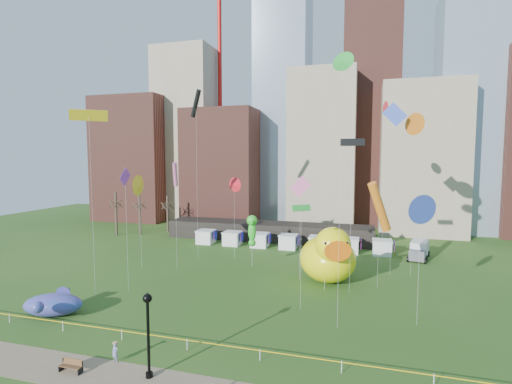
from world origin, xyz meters
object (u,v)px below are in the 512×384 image
(whale_inflatable, at_px, (54,303))
(box_truck, at_px, (419,250))
(big_duck, at_px, (329,256))
(small_duck, at_px, (325,260))
(park_bench, at_px, (71,365))
(seahorse_green, at_px, (252,228))
(lamppost, at_px, (148,325))
(woman, at_px, (115,353))
(seahorse_purple, at_px, (325,255))

(whale_inflatable, bearing_deg, box_truck, 23.01)
(big_duck, bearing_deg, whale_inflatable, -163.45)
(small_duck, bearing_deg, park_bench, -95.72)
(seahorse_green, bearing_deg, box_truck, 16.22)
(seahorse_green, distance_m, park_bench, 29.86)
(whale_inflatable, height_order, park_bench, whale_inflatable)
(lamppost, bearing_deg, seahorse_green, 91.96)
(big_duck, relative_size, small_duck, 2.51)
(big_duck, height_order, park_bench, big_duck)
(whale_inflatable, xyz_separation_m, park_bench, (9.01, -7.87, -0.64))
(big_duck, bearing_deg, woman, -138.57)
(seahorse_green, height_order, whale_inflatable, seahorse_green)
(big_duck, height_order, seahorse_purple, big_duck)
(whale_inflatable, relative_size, box_truck, 1.08)
(woman, bearing_deg, lamppost, -9.10)
(small_duck, distance_m, woman, 31.19)
(whale_inflatable, bearing_deg, big_duck, 16.35)
(park_bench, xyz_separation_m, lamppost, (5.70, 0.91, 3.25))
(small_duck, height_order, woman, small_duck)
(seahorse_purple, bearing_deg, seahorse_green, 136.16)
(woman, bearing_deg, big_duck, 67.19)
(small_duck, distance_m, whale_inflatable, 32.79)
(big_duck, distance_m, park_bench, 29.74)
(woman, bearing_deg, seahorse_green, 92.07)
(big_duck, height_order, woman, big_duck)
(whale_inflatable, distance_m, box_truck, 49.28)
(whale_inflatable, distance_m, park_bench, 11.98)
(lamppost, distance_m, box_truck, 45.49)
(small_duck, height_order, whale_inflatable, small_duck)
(park_bench, relative_size, lamppost, 0.28)
(seahorse_purple, xyz_separation_m, lamppost, (-9.79, -21.43, -0.38))
(big_duck, height_order, whale_inflatable, big_duck)
(whale_inflatable, xyz_separation_m, lamppost, (14.71, -6.96, 2.62))
(lamppost, bearing_deg, box_truck, 60.81)
(small_duck, bearing_deg, lamppost, -86.91)
(whale_inflatable, relative_size, park_bench, 4.11)
(big_duck, bearing_deg, box_truck, 33.43)
(big_duck, xyz_separation_m, seahorse_purple, (-0.20, -2.76, 0.80))
(big_duck, height_order, small_duck, big_duck)
(small_duck, xyz_separation_m, seahorse_green, (-9.97, -1.47, 4.19))
(big_duck, xyz_separation_m, woman, (-13.48, -23.16, -2.56))
(box_truck, bearing_deg, small_duck, -129.29)
(seahorse_purple, height_order, lamppost, lamppost)
(big_duck, bearing_deg, park_bench, -140.37)
(park_bench, distance_m, box_truck, 49.22)
(small_duck, xyz_separation_m, lamppost, (-9.00, -29.60, 2.42))
(big_duck, distance_m, whale_inflatable, 30.20)
(seahorse_purple, bearing_deg, lamppost, -126.45)
(seahorse_purple, bearing_deg, woman, -134.98)
(whale_inflatable, height_order, woman, whale_inflatable)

